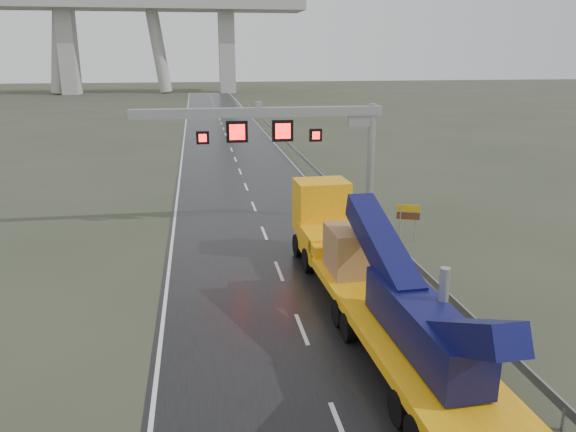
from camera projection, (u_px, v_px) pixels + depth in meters
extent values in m
plane|color=#333827|center=(325.00, 389.00, 17.53)|extent=(400.00, 400.00, 0.00)
cube|color=black|center=(235.00, 160.00, 55.45)|extent=(11.00, 200.00, 0.02)
cube|color=#A6A6A2|center=(368.00, 216.00, 35.61)|extent=(1.20, 1.20, 0.30)
cylinder|color=#95989E|center=(370.00, 163.00, 34.65)|extent=(0.48, 0.48, 7.20)
cube|color=#95989E|center=(259.00, 112.00, 32.70)|extent=(14.80, 0.55, 0.55)
cube|color=#95989E|center=(360.00, 119.00, 33.77)|extent=(1.40, 0.35, 0.90)
cube|color=#95989E|center=(259.00, 104.00, 32.58)|extent=(0.35, 0.35, 0.35)
cube|color=black|center=(237.00, 132.00, 32.76)|extent=(1.25, 0.25, 1.25)
cube|color=#FF0C0C|center=(237.00, 132.00, 32.63)|extent=(0.90, 0.02, 0.90)
cube|color=black|center=(283.00, 131.00, 33.17)|extent=(1.25, 0.25, 1.25)
cube|color=#FF0C0C|center=(283.00, 131.00, 33.04)|extent=(0.90, 0.02, 0.90)
cube|color=black|center=(203.00, 138.00, 32.54)|extent=(0.75, 0.25, 0.75)
cube|color=#FF0C0C|center=(203.00, 138.00, 32.41)|extent=(0.54, 0.02, 0.54)
cube|color=black|center=(316.00, 135.00, 33.56)|extent=(0.75, 0.25, 0.75)
cube|color=#FF0C0C|center=(316.00, 135.00, 33.43)|extent=(0.54, 0.02, 0.54)
cube|color=#A6A6A2|center=(68.00, 52.00, 141.99)|extent=(4.00, 6.00, 21.00)
cube|color=#A6A6A2|center=(227.00, 52.00, 148.11)|extent=(4.00, 6.00, 21.00)
cube|color=yellow|center=(407.00, 337.00, 18.50)|extent=(3.47, 14.84, 0.37)
cube|color=yellow|center=(340.00, 248.00, 25.73)|extent=(2.78, 1.36, 0.53)
cube|color=yellow|center=(331.00, 242.00, 27.39)|extent=(2.85, 3.25, 1.26)
cube|color=yellow|center=(321.00, 207.00, 28.82)|extent=(2.71, 2.20, 2.74)
cube|color=black|center=(316.00, 196.00, 29.75)|extent=(2.42, 0.14, 1.26)
cube|color=#10144F|center=(422.00, 324.00, 17.23)|extent=(1.70, 6.37, 1.47)
cube|color=#10144F|center=(382.00, 246.00, 20.35)|extent=(1.26, 5.83, 2.69)
cube|color=#10144F|center=(467.00, 337.00, 14.49)|extent=(1.09, 4.20, 2.54)
cylinder|color=#95989E|center=(444.00, 294.00, 17.09)|extent=(0.33, 0.33, 1.68)
cube|color=#A07548|center=(357.00, 250.00, 23.35)|extent=(2.40, 2.40, 1.90)
cylinder|color=black|center=(378.00, 317.00, 21.15)|extent=(3.09, 1.16, 1.05)
cylinder|color=black|center=(322.00, 244.00, 29.17)|extent=(2.88, 1.26, 1.16)
cylinder|color=#95989E|center=(400.00, 223.00, 30.98)|extent=(0.07, 0.07, 2.16)
cylinder|color=#95989E|center=(415.00, 223.00, 31.11)|extent=(0.07, 0.07, 2.16)
cube|color=#E0AD0B|center=(409.00, 208.00, 30.81)|extent=(1.20, 0.49, 0.36)
cube|color=#573019|center=(408.00, 216.00, 30.93)|extent=(1.20, 0.49, 0.40)
cube|color=red|center=(361.00, 216.00, 34.12)|extent=(0.73, 0.41, 1.21)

